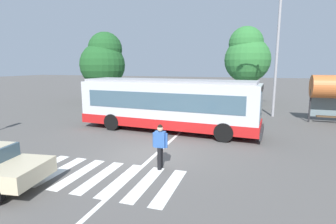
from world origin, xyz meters
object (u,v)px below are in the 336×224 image
object	(u,v)px
background_tree_right	(247,55)
twin_arm_street_lamp	(278,42)
pedestrian_crossing_street	(160,144)
parked_car_white	(245,99)
parked_car_silver	(217,98)
parked_car_blue	(191,97)
background_tree_left	(103,60)
city_transit_bus	(168,104)

from	to	relation	value
background_tree_right	twin_arm_street_lamp	bearing A→B (deg)	-72.92
pedestrian_crossing_street	parked_car_white	bearing A→B (deg)	81.52
parked_car_silver	parked_car_white	distance (m)	2.55
parked_car_blue	background_tree_left	distance (m)	10.04
city_transit_bus	background_tree_right	world-z (taller)	background_tree_right
city_transit_bus	background_tree_left	xyz separation A→B (m)	(-10.41, 10.10, 2.82)
parked_car_blue	parked_car_silver	distance (m)	2.61
pedestrian_crossing_street	parked_car_silver	size ratio (longest dim) A/B	0.38
pedestrian_crossing_street	parked_car_white	size ratio (longest dim) A/B	0.38
parked_car_blue	background_tree_right	bearing A→B (deg)	36.04
city_transit_bus	background_tree_left	world-z (taller)	background_tree_left
background_tree_left	city_transit_bus	bearing A→B (deg)	-44.15
parked_car_white	background_tree_right	bearing A→B (deg)	91.37
pedestrian_crossing_street	twin_arm_street_lamp	bearing A→B (deg)	69.15
parked_car_white	twin_arm_street_lamp	distance (m)	6.85
parked_car_white	parked_car_silver	bearing A→B (deg)	-172.48
city_transit_bus	twin_arm_street_lamp	distance (m)	10.06
city_transit_bus	parked_car_silver	distance (m)	10.89
parked_car_blue	pedestrian_crossing_street	bearing A→B (deg)	-80.94
background_tree_left	background_tree_right	xyz separation A→B (m)	(14.40, 4.24, 0.51)
parked_car_white	background_tree_right	size ratio (longest dim) A/B	0.58
city_transit_bus	pedestrian_crossing_street	xyz separation A→B (m)	(1.55, -5.79, -0.62)
twin_arm_street_lamp	city_transit_bus	bearing A→B (deg)	-133.18
parked_car_blue	background_tree_left	world-z (taller)	background_tree_left
city_transit_bus	parked_car_blue	world-z (taller)	city_transit_bus
parked_car_blue	parked_car_silver	xyz separation A→B (m)	(2.61, 0.09, 0.00)
pedestrian_crossing_street	background_tree_right	distance (m)	20.65
pedestrian_crossing_street	parked_car_blue	xyz separation A→B (m)	(-2.62, 16.44, -0.20)
pedestrian_crossing_street	parked_car_white	world-z (taller)	pedestrian_crossing_street
pedestrian_crossing_street	parked_car_silver	distance (m)	16.53
city_transit_bus	pedestrian_crossing_street	distance (m)	6.02
pedestrian_crossing_street	parked_car_silver	bearing A→B (deg)	90.05
parked_car_white	twin_arm_street_lamp	bearing A→B (deg)	-62.53
pedestrian_crossing_street	background_tree_right	world-z (taller)	background_tree_right
parked_car_silver	twin_arm_street_lamp	distance (m)	7.87
background_tree_left	background_tree_right	distance (m)	15.02
parked_car_blue	background_tree_right	world-z (taller)	background_tree_right
pedestrian_crossing_street	background_tree_right	size ratio (longest dim) A/B	0.22
city_transit_bus	twin_arm_street_lamp	size ratio (longest dim) A/B	1.20
background_tree_left	background_tree_right	size ratio (longest dim) A/B	0.94
parked_car_white	background_tree_left	world-z (taller)	background_tree_left
background_tree_left	twin_arm_street_lamp	bearing A→B (deg)	-11.36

